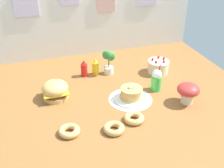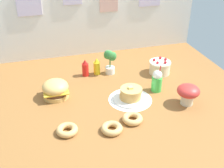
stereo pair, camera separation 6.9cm
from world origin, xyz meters
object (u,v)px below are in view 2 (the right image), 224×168
(layer_cake, at_px, (160,67))
(donut_pink_glaze, at_px, (67,130))
(donut_chocolate, at_px, (112,128))
(ketchup_bottle, at_px, (85,68))
(cream_soda_cup, at_px, (157,81))
(mustard_bottle, at_px, (97,67))
(mushroom_stool, at_px, (188,93))
(burger, at_px, (55,89))
(pancake_stack, at_px, (131,95))
(potted_plant, at_px, (110,61))
(donut_vanilla, at_px, (132,119))

(layer_cake, height_order, donut_pink_glaze, layer_cake)
(donut_chocolate, bearing_deg, ketchup_bottle, 91.27)
(cream_soda_cup, bearing_deg, donut_pink_glaze, -156.74)
(layer_cake, height_order, mustard_bottle, mustard_bottle)
(donut_pink_glaze, xyz_separation_m, mushroom_stool, (1.03, 0.10, 0.09))
(burger, bearing_deg, layer_cake, 8.89)
(mustard_bottle, distance_m, donut_chocolate, 0.91)
(donut_pink_glaze, distance_m, mushroom_stool, 1.04)
(pancake_stack, xyz_separation_m, potted_plant, (-0.04, 0.52, 0.09))
(cream_soda_cup, relative_size, donut_chocolate, 1.61)
(donut_pink_glaze, relative_size, potted_plant, 0.61)
(ketchup_bottle, bearing_deg, pancake_stack, -61.73)
(pancake_stack, height_order, mushroom_stool, mushroom_stool)
(pancake_stack, xyz_separation_m, cream_soda_cup, (0.28, 0.08, 0.05))
(layer_cake, distance_m, mushroom_stool, 0.58)
(burger, distance_m, mustard_bottle, 0.55)
(cream_soda_cup, xyz_separation_m, mushroom_stool, (0.16, -0.27, 0.01))
(cream_soda_cup, distance_m, donut_pink_glaze, 0.95)
(layer_cake, bearing_deg, pancake_stack, -138.98)
(layer_cake, distance_m, donut_chocolate, 1.04)
(burger, height_order, donut_vanilla, burger)
(donut_vanilla, distance_m, mushroom_stool, 0.54)
(potted_plant, xyz_separation_m, mushroom_stool, (0.48, -0.71, -0.03))
(ketchup_bottle, height_order, cream_soda_cup, cream_soda_cup)
(donut_vanilla, height_order, mushroom_stool, mushroom_stool)
(layer_cake, distance_m, potted_plant, 0.51)
(donut_vanilla, relative_size, mushroom_stool, 0.85)
(pancake_stack, relative_size, mushroom_stool, 1.55)
(donut_chocolate, distance_m, mushroom_stool, 0.74)
(burger, height_order, donut_chocolate, burger)
(donut_pink_glaze, bearing_deg, mustard_bottle, 63.45)
(mustard_bottle, bearing_deg, donut_vanilla, -83.99)
(layer_cake, xyz_separation_m, cream_soda_cup, (-0.17, -0.31, 0.03))
(mustard_bottle, height_order, donut_vanilla, mustard_bottle)
(cream_soda_cup, xyz_separation_m, donut_pink_glaze, (-0.87, -0.37, -0.08))
(ketchup_bottle, bearing_deg, mushroom_stool, -45.08)
(layer_cake, height_order, cream_soda_cup, cream_soda_cup)
(mustard_bottle, relative_size, cream_soda_cup, 0.67)
(mustard_bottle, relative_size, donut_pink_glaze, 1.08)
(burger, relative_size, donut_chocolate, 1.43)
(donut_pink_glaze, distance_m, donut_vanilla, 0.51)
(pancake_stack, bearing_deg, donut_vanilla, -106.24)
(cream_soda_cup, bearing_deg, layer_cake, 61.17)
(ketchup_bottle, relative_size, mushroom_stool, 0.91)
(layer_cake, distance_m, ketchup_bottle, 0.75)
(ketchup_bottle, distance_m, mustard_bottle, 0.12)
(cream_soda_cup, bearing_deg, mustard_bottle, 134.18)
(pancake_stack, distance_m, donut_pink_glaze, 0.66)
(donut_vanilla, xyz_separation_m, mushroom_stool, (0.52, 0.10, 0.09))
(burger, distance_m, potted_plant, 0.65)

